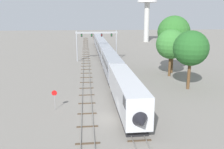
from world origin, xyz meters
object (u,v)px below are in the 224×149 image
object	(u,v)px
passenger_train	(104,52)
trackside_tree_left	(174,32)
stop_sign	(55,97)
signal_gantry	(97,39)
trackside_tree_right	(191,48)
trackside_tree_mid	(171,44)
water_tower	(147,1)

from	to	relation	value
passenger_train	trackside_tree_left	size ratio (longest dim) A/B	7.40
stop_sign	trackside_tree_left	xyz separation A→B (m)	(24.38, 20.54, 7.54)
signal_gantry	trackside_tree_right	size ratio (longest dim) A/B	1.14
stop_sign	passenger_train	bearing A→B (deg)	75.25
stop_sign	signal_gantry	bearing A→B (deg)	78.36
signal_gantry	trackside_tree_mid	bearing A→B (deg)	-53.04
stop_sign	trackside_tree_mid	bearing A→B (deg)	37.61
trackside_tree_left	trackside_tree_right	xyz separation A→B (m)	(-1.44, -12.81, -1.98)
signal_gantry	trackside_tree_mid	world-z (taller)	trackside_tree_mid
stop_sign	trackside_tree_right	distance (m)	24.84
passenger_train	stop_sign	bearing A→B (deg)	-104.75
trackside_tree_left	trackside_tree_mid	bearing A→B (deg)	-117.83
trackside_tree_left	trackside_tree_mid	size ratio (longest dim) A/B	1.27
trackside_tree_mid	trackside_tree_right	size ratio (longest dim) A/B	0.97
passenger_train	trackside_tree_right	world-z (taller)	trackside_tree_right
passenger_train	water_tower	size ratio (longest dim) A/B	3.82
water_tower	trackside_tree_left	size ratio (longest dim) A/B	1.94
signal_gantry	stop_sign	xyz separation A→B (m)	(-7.75, -37.61, -4.59)
trackside_tree_left	water_tower	bearing A→B (deg)	80.92
trackside_tree_right	trackside_tree_left	bearing A→B (deg)	83.58
water_tower	trackside_tree_right	bearing A→B (deg)	-98.66
passenger_train	signal_gantry	xyz separation A→B (m)	(-2.25, -0.38, 3.85)
stop_sign	trackside_tree_mid	size ratio (longest dim) A/B	0.28
stop_sign	trackside_tree_mid	world-z (taller)	trackside_tree_mid
signal_gantry	trackside_tree_left	world-z (taller)	trackside_tree_left
trackside_tree_left	trackside_tree_mid	world-z (taller)	trackside_tree_left
signal_gantry	trackside_tree_left	bearing A→B (deg)	-45.74
trackside_tree_mid	stop_sign	bearing A→B (deg)	-142.39
passenger_train	signal_gantry	world-z (taller)	signal_gantry
trackside_tree_mid	signal_gantry	bearing A→B (deg)	126.96
trackside_tree_mid	trackside_tree_right	world-z (taller)	trackside_tree_right
signal_gantry	trackside_tree_right	bearing A→B (deg)	-63.05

